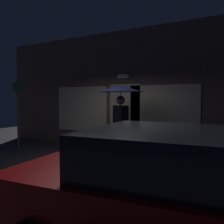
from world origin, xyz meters
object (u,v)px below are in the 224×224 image
Objects in this scene: person_with_umbrella at (121,101)px; parked_car at (197,198)px; sidewalk_bollard_2 at (66,144)px; street_sign_post at (18,110)px; sidewalk_bollard at (93,144)px.

parked_car is (2.81, -3.37, -0.94)m from person_with_umbrella.
parked_car reaches higher than sidewalk_bollard_2.
street_sign_post reaches higher than sidewalk_bollard_2.
street_sign_post is at bearing 34.62° from person_with_umbrella.
person_with_umbrella is 2.66m from sidewalk_bollard_2.
person_with_umbrella is at bearing -23.10° from sidewalk_bollard.
sidewalk_bollard is at bearing 17.85° from street_sign_post.
parked_car is 5.76m from sidewalk_bollard.
person_with_umbrella is at bearing 122.74° from parked_car.
sidewalk_bollard_2 is at bearing 24.08° from person_with_umbrella.
parked_car reaches higher than sidewalk_bollard.
parked_car is 7.46m from street_sign_post.
person_with_umbrella is 4.34× the size of sidewalk_bollard_2.
street_sign_post reaches higher than sidewalk_bollard.
person_with_umbrella is at bearing 3.61° from street_sign_post.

